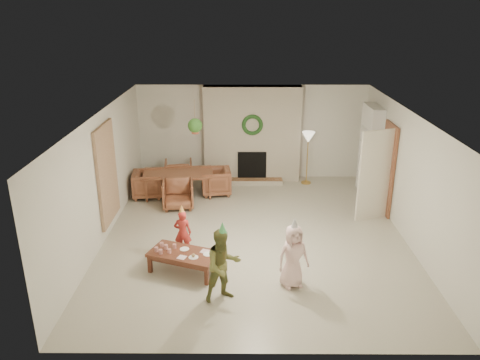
{
  "coord_description": "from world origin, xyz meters",
  "views": [
    {
      "loc": [
        -0.25,
        -8.62,
        4.42
      ],
      "look_at": [
        -0.3,
        0.4,
        1.05
      ],
      "focal_mm": 35.2,
      "sensor_mm": 36.0,
      "label": 1
    }
  ],
  "objects_px": {
    "dining_chair_far": "(179,173)",
    "dining_chair_left": "(148,184)",
    "child_red": "(183,233)",
    "dining_table": "(178,184)",
    "child_plaid": "(223,265)",
    "dining_chair_right": "(216,181)",
    "coffee_table_top": "(184,254)",
    "child_pink": "(293,256)",
    "dining_chair_near": "(178,194)"
  },
  "relations": [
    {
      "from": "dining_chair_far",
      "to": "dining_chair_left",
      "type": "distance_m",
      "value": 1.04
    },
    {
      "from": "dining_chair_left",
      "to": "coffee_table_top",
      "type": "relative_size",
      "value": 0.59
    },
    {
      "from": "dining_chair_far",
      "to": "child_pink",
      "type": "bearing_deg",
      "value": 111.17
    },
    {
      "from": "dining_chair_left",
      "to": "child_red",
      "type": "bearing_deg",
      "value": -163.94
    },
    {
      "from": "child_plaid",
      "to": "child_pink",
      "type": "relative_size",
      "value": 1.1
    },
    {
      "from": "dining_table",
      "to": "dining_chair_near",
      "type": "bearing_deg",
      "value": -90.0
    },
    {
      "from": "dining_table",
      "to": "dining_chair_far",
      "type": "distance_m",
      "value": 0.74
    },
    {
      "from": "dining_chair_far",
      "to": "coffee_table_top",
      "type": "bearing_deg",
      "value": 91.76
    },
    {
      "from": "dining_table",
      "to": "dining_chair_right",
      "type": "xyz_separation_m",
      "value": [
        0.91,
        0.11,
        0.03
      ]
    },
    {
      "from": "dining_chair_far",
      "to": "child_red",
      "type": "distance_m",
      "value": 3.7
    },
    {
      "from": "dining_chair_near",
      "to": "child_pink",
      "type": "bearing_deg",
      "value": -61.15
    },
    {
      "from": "child_pink",
      "to": "dining_table",
      "type": "bearing_deg",
      "value": 101.74
    },
    {
      "from": "dining_chair_near",
      "to": "child_red",
      "type": "height_order",
      "value": "child_red"
    },
    {
      "from": "dining_chair_far",
      "to": "child_plaid",
      "type": "relative_size",
      "value": 0.59
    },
    {
      "from": "dining_chair_far",
      "to": "coffee_table_top",
      "type": "height_order",
      "value": "dining_chair_far"
    },
    {
      "from": "dining_chair_far",
      "to": "child_red",
      "type": "xyz_separation_m",
      "value": [
        0.55,
        -3.65,
        0.12
      ]
    },
    {
      "from": "dining_chair_right",
      "to": "child_plaid",
      "type": "height_order",
      "value": "child_plaid"
    },
    {
      "from": "child_red",
      "to": "dining_chair_near",
      "type": "bearing_deg",
      "value": -79.63
    },
    {
      "from": "dining_chair_near",
      "to": "coffee_table_top",
      "type": "height_order",
      "value": "dining_chair_near"
    },
    {
      "from": "dining_chair_right",
      "to": "child_red",
      "type": "bearing_deg",
      "value": -15.24
    },
    {
      "from": "dining_chair_near",
      "to": "child_red",
      "type": "xyz_separation_m",
      "value": [
        0.38,
        -2.19,
        0.12
      ]
    },
    {
      "from": "child_plaid",
      "to": "child_red",
      "type": "bearing_deg",
      "value": 94.53
    },
    {
      "from": "dining_chair_far",
      "to": "dining_chair_left",
      "type": "relative_size",
      "value": 1.0
    },
    {
      "from": "dining_chair_right",
      "to": "child_red",
      "type": "distance_m",
      "value": 3.07
    },
    {
      "from": "dining_chair_right",
      "to": "child_plaid",
      "type": "bearing_deg",
      "value": -2.21
    },
    {
      "from": "dining_table",
      "to": "coffee_table_top",
      "type": "distance_m",
      "value": 3.58
    },
    {
      "from": "dining_chair_right",
      "to": "dining_chair_near",
      "type": "bearing_deg",
      "value": -51.34
    },
    {
      "from": "dining_chair_left",
      "to": "dining_chair_right",
      "type": "distance_m",
      "value": 1.66
    },
    {
      "from": "dining_chair_far",
      "to": "child_plaid",
      "type": "height_order",
      "value": "child_plaid"
    },
    {
      "from": "dining_table",
      "to": "dining_chair_near",
      "type": "xyz_separation_m",
      "value": [
        0.09,
        -0.73,
        0.03
      ]
    },
    {
      "from": "coffee_table_top",
      "to": "dining_table",
      "type": "bearing_deg",
      "value": 119.54
    },
    {
      "from": "dining_table",
      "to": "child_plaid",
      "type": "distance_m",
      "value": 4.55
    },
    {
      "from": "dining_chair_left",
      "to": "child_plaid",
      "type": "relative_size",
      "value": 0.59
    },
    {
      "from": "dining_chair_near",
      "to": "dining_chair_right",
      "type": "height_order",
      "value": "same"
    },
    {
      "from": "child_red",
      "to": "dining_table",
      "type": "bearing_deg",
      "value": -80.37
    },
    {
      "from": "dining_table",
      "to": "dining_chair_far",
      "type": "height_order",
      "value": "dining_chair_far"
    },
    {
      "from": "child_red",
      "to": "child_pink",
      "type": "distance_m",
      "value": 2.21
    },
    {
      "from": "child_pink",
      "to": "dining_chair_left",
      "type": "bearing_deg",
      "value": 109.46
    },
    {
      "from": "dining_chair_far",
      "to": "child_red",
      "type": "relative_size",
      "value": 0.81
    },
    {
      "from": "dining_table",
      "to": "dining_chair_near",
      "type": "relative_size",
      "value": 2.34
    },
    {
      "from": "dining_chair_near",
      "to": "child_red",
      "type": "bearing_deg",
      "value": -87.04
    },
    {
      "from": "dining_table",
      "to": "child_plaid",
      "type": "xyz_separation_m",
      "value": [
        1.27,
        -4.36,
        0.31
      ]
    },
    {
      "from": "child_pink",
      "to": "dining_chair_right",
      "type": "bearing_deg",
      "value": 90.62
    },
    {
      "from": "dining_chair_far",
      "to": "child_plaid",
      "type": "distance_m",
      "value": 5.27
    },
    {
      "from": "coffee_table_top",
      "to": "dining_chair_near",
      "type": "bearing_deg",
      "value": 120.09
    },
    {
      "from": "dining_table",
      "to": "dining_chair_left",
      "type": "height_order",
      "value": "dining_chair_left"
    },
    {
      "from": "dining_chair_left",
      "to": "child_pink",
      "type": "relative_size",
      "value": 0.65
    },
    {
      "from": "dining_table",
      "to": "child_plaid",
      "type": "bearing_deg",
      "value": -80.52
    },
    {
      "from": "dining_chair_right",
      "to": "dining_table",
      "type": "bearing_deg",
      "value": -90.0
    },
    {
      "from": "coffee_table_top",
      "to": "child_plaid",
      "type": "height_order",
      "value": "child_plaid"
    }
  ]
}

